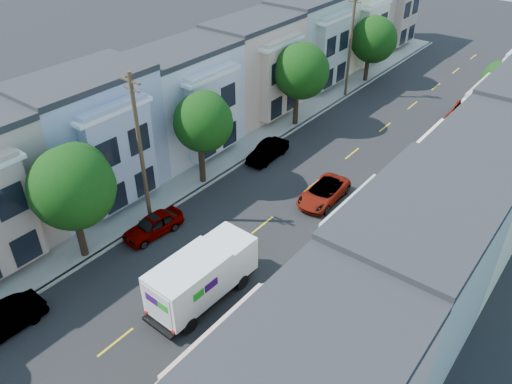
{
  "coord_description": "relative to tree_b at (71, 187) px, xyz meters",
  "views": [
    {
      "loc": [
        15.51,
        -14.61,
        19.93
      ],
      "look_at": [
        -0.71,
        6.23,
        2.2
      ],
      "focal_mm": 35.0,
      "sensor_mm": 36.0,
      "label": 1
    }
  ],
  "objects": [
    {
      "name": "road_slab",
      "position": [
        6.3,
        17.93,
        -5.05
      ],
      "size": [
        12.0,
        70.0,
        0.02
      ],
      "primitive_type": "cube",
      "color": "black",
      "rests_on": "ground"
    },
    {
      "name": "curb_left",
      "position": [
        0.25,
        17.93,
        -4.98
      ],
      "size": [
        0.3,
        70.0,
        0.15
      ],
      "primitive_type": "cube",
      "color": "gray",
      "rests_on": "ground"
    },
    {
      "name": "parked_right_b",
      "position": [
        11.2,
        0.66,
        -4.31
      ],
      "size": [
        2.03,
        4.62,
        1.49
      ],
      "primitive_type": "imported",
      "rotation": [
        0.0,
        0.0,
        0.1
      ],
      "color": "white",
      "rests_on": "ground"
    },
    {
      "name": "tree_c",
      "position": [
        -0.0,
        10.37,
        -0.09
      ],
      "size": [
        4.12,
        4.12,
        7.06
      ],
      "color": "black",
      "rests_on": "ground"
    },
    {
      "name": "tree_b",
      "position": [
        0.0,
        0.0,
        0.0
      ],
      "size": [
        4.7,
        4.7,
        7.43
      ],
      "color": "black",
      "rests_on": "ground"
    },
    {
      "name": "sidewalk_left",
      "position": [
        -1.05,
        17.93,
        -4.98
      ],
      "size": [
        2.6,
        70.0,
        0.15
      ],
      "primitive_type": "cube",
      "color": "gray",
      "rests_on": "ground"
    },
    {
      "name": "parked_left_c",
      "position": [
        1.4,
        3.99,
        -4.37
      ],
      "size": [
        2.03,
        4.37,
        1.37
      ],
      "primitive_type": "imported",
      "rotation": [
        0.0,
        0.0,
        -0.1
      ],
      "color": "#B4B8C9",
      "rests_on": "ground"
    },
    {
      "name": "tree_far_r",
      "position": [
        13.2,
        33.02,
        -0.93
      ],
      "size": [
        3.1,
        3.1,
        5.72
      ],
      "color": "black",
      "rests_on": "ground"
    },
    {
      "name": "lead_sedan",
      "position": [
        7.92,
        13.77,
        -4.4
      ],
      "size": [
        2.36,
        4.8,
        1.31
      ],
      "primitive_type": "imported",
      "rotation": [
        0.0,
        0.0,
        0.04
      ],
      "color": "black",
      "rests_on": "ground"
    },
    {
      "name": "parked_right_d",
      "position": [
        11.2,
        32.55,
        -4.36
      ],
      "size": [
        2.6,
        5.14,
        1.39
      ],
      "primitive_type": "imported",
      "rotation": [
        0.0,
        0.0,
        0.06
      ],
      "color": "#090E3A",
      "rests_on": "ground"
    },
    {
      "name": "utility_pole_near",
      "position": [
        0.0,
        4.93,
        0.1
      ],
      "size": [
        1.6,
        0.26,
        10.0
      ],
      "color": "#42301E",
      "rests_on": "ground"
    },
    {
      "name": "centerline",
      "position": [
        6.3,
        17.93,
        -5.06
      ],
      "size": [
        0.12,
        70.0,
        0.01
      ],
      "primitive_type": "cube",
      "color": "gold",
      "rests_on": "ground"
    },
    {
      "name": "curb_right",
      "position": [
        12.35,
        17.93,
        -4.98
      ],
      "size": [
        0.3,
        70.0,
        0.15
      ],
      "primitive_type": "cube",
      "color": "gray",
      "rests_on": "ground"
    },
    {
      "name": "sidewalk_right",
      "position": [
        13.65,
        17.93,
        -4.98
      ],
      "size": [
        2.6,
        70.0,
        0.15
      ],
      "primitive_type": "cube",
      "color": "gray",
      "rests_on": "ground"
    },
    {
      "name": "parked_left_b",
      "position": [
        1.4,
        -6.09,
        -4.35
      ],
      "size": [
        1.59,
        4.27,
        1.41
      ],
      "primitive_type": "imported",
      "rotation": [
        0.0,
        0.0,
        -0.02
      ],
      "color": "black",
      "rests_on": "ground"
    },
    {
      "name": "tree_d",
      "position": [
        -0.0,
        22.43,
        0.01
      ],
      "size": [
        4.7,
        4.7,
        7.44
      ],
      "color": "black",
      "rests_on": "ground"
    },
    {
      "name": "utility_pole_far",
      "position": [
        0.0,
        30.93,
        0.1
      ],
      "size": [
        1.6,
        0.26,
        10.0
      ],
      "color": "#42301E",
      "rests_on": "ground"
    },
    {
      "name": "townhouse_row_right",
      "position": [
        17.45,
        17.93,
        -5.06
      ],
      "size": [
        5.0,
        70.0,
        8.5
      ],
      "primitive_type": "cube",
      "color": "#F7EEBF",
      "rests_on": "ground"
    },
    {
      "name": "tree_e",
      "position": [
        0.0,
        35.76,
        -0.52
      ],
      "size": [
        4.7,
        4.7,
        6.91
      ],
      "color": "black",
      "rests_on": "ground"
    },
    {
      "name": "fedex_truck",
      "position": [
        7.7,
        1.83,
        -3.37
      ],
      "size": [
        2.42,
        6.28,
        3.01
      ],
      "rotation": [
        0.0,
        0.0,
        -0.03
      ],
      "color": "silver",
      "rests_on": "ground"
    },
    {
      "name": "parked_left_d",
      "position": [
        1.4,
        16.05,
        -4.38
      ],
      "size": [
        1.62,
        4.14,
        1.36
      ],
      "primitive_type": "imported",
      "rotation": [
        0.0,
        0.0,
        0.04
      ],
      "color": "#420608",
      "rests_on": "ground"
    },
    {
      "name": "townhouse_row_left",
      "position": [
        -4.85,
        17.93,
        -5.06
      ],
      "size": [
        5.0,
        70.0,
        8.5
      ],
      "primitive_type": "cube",
      "color": "#F7EEBF",
      "rests_on": "ground"
    },
    {
      "name": "parked_right_c",
      "position": [
        11.2,
        22.55,
        -4.44
      ],
      "size": [
        1.97,
        4.21,
        1.23
      ],
      "primitive_type": "imported",
      "rotation": [
        0.0,
        0.0,
        -0.06
      ],
      "color": "black",
      "rests_on": "ground"
    },
    {
      "name": "ground",
      "position": [
        6.3,
        2.93,
        -5.06
      ],
      "size": [
        160.0,
        160.0,
        0.0
      ],
      "primitive_type": "plane",
      "color": "black",
      "rests_on": "ground"
    }
  ]
}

